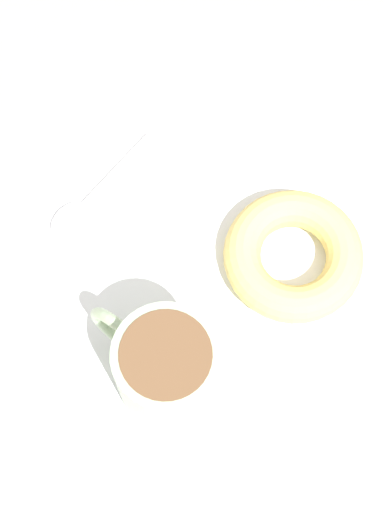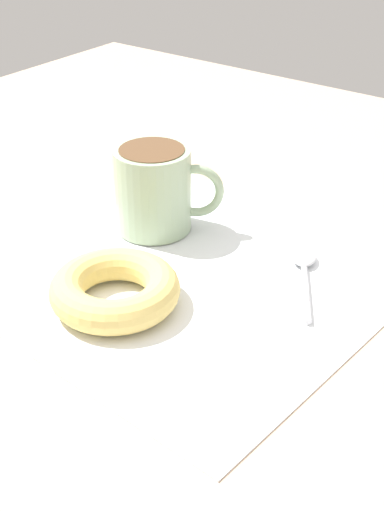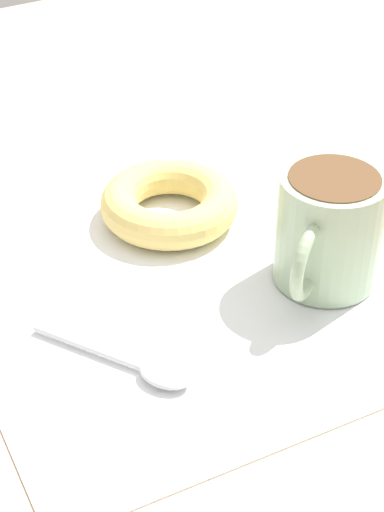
% 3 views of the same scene
% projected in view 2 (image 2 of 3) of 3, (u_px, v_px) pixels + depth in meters
% --- Properties ---
extents(ground_plane, '(1.20, 1.20, 0.02)m').
position_uv_depth(ground_plane, '(161.00, 284.00, 0.67)').
color(ground_plane, tan).
extents(napkin, '(0.37, 0.37, 0.00)m').
position_uv_depth(napkin, '(192.00, 276.00, 0.66)').
color(napkin, white).
rests_on(napkin, ground_plane).
extents(coffee_cup, '(0.08, 0.10, 0.09)m').
position_uv_depth(coffee_cup, '(155.00, 188.00, 0.72)').
color(coffee_cup, '#9EB793').
rests_on(coffee_cup, napkin).
extents(donut, '(0.11, 0.11, 0.03)m').
position_uv_depth(donut, '(115.00, 289.00, 0.61)').
color(donut, '#E5C66B').
rests_on(donut, napkin).
extents(spoon, '(0.11, 0.08, 0.01)m').
position_uv_depth(spoon, '(304.00, 265.00, 0.67)').
color(spoon, silver).
rests_on(spoon, napkin).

